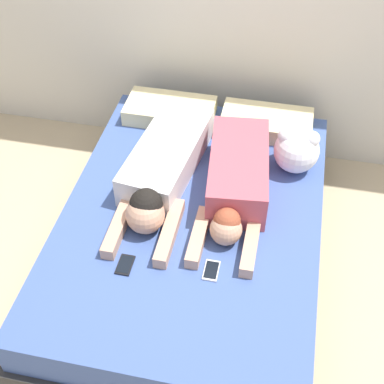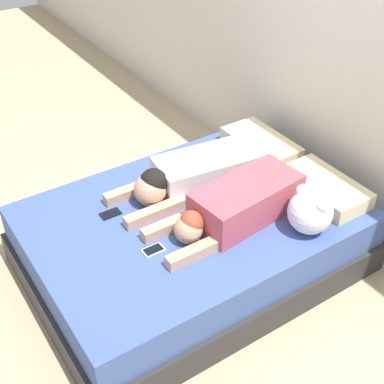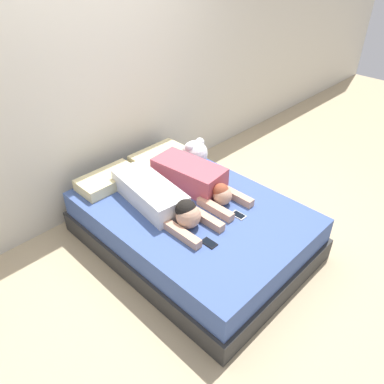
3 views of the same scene
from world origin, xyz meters
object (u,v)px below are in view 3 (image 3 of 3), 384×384
object	(u,v)px
bed	(192,225)
cell_phone_right	(238,215)
pillow_head_right	(159,156)
plush_toy	(195,153)
cell_phone_left	(209,243)
person_left	(160,198)
pillow_head_left	(108,180)
person_right	(195,178)

from	to	relation	value
bed	cell_phone_right	xyz separation A→B (m)	(0.18, -0.38, 0.23)
pillow_head_right	plush_toy	world-z (taller)	plush_toy
pillow_head_right	cell_phone_right	world-z (taller)	pillow_head_right
pillow_head_right	cell_phone_left	bearing A→B (deg)	-114.63
bed	cell_phone_right	world-z (taller)	cell_phone_right
cell_phone_left	pillow_head_right	bearing A→B (deg)	65.37
pillow_head_right	person_left	world-z (taller)	person_left
pillow_head_left	plush_toy	world-z (taller)	plush_toy
person_left	cell_phone_right	distance (m)	0.70
pillow_head_left	pillow_head_right	bearing A→B (deg)	0.00
bed	person_right	distance (m)	0.44
pillow_head_left	plush_toy	size ratio (longest dim) A/B	2.06
pillow_head_left	person_right	world-z (taller)	person_right
pillow_head_left	person_left	xyz separation A→B (m)	(0.10, -0.63, 0.05)
cell_phone_left	person_left	bearing A→B (deg)	86.51
plush_toy	person_right	bearing A→B (deg)	-135.61
pillow_head_right	cell_phone_left	xyz separation A→B (m)	(-0.57, -1.25, -0.05)
bed	plush_toy	world-z (taller)	plush_toy
pillow_head_left	plush_toy	xyz separation A→B (m)	(0.84, -0.33, 0.09)
pillow_head_left	plush_toy	distance (m)	0.91
pillow_head_right	plush_toy	distance (m)	0.40
pillow_head_left	cell_phone_left	world-z (taller)	pillow_head_left
plush_toy	pillow_head_right	bearing A→B (deg)	121.87
plush_toy	cell_phone_left	bearing A→B (deg)	-130.33
person_left	person_right	distance (m)	0.43
person_right	bed	bearing A→B (deg)	-140.85
person_left	person_right	xyz separation A→B (m)	(0.43, -0.01, 0.01)
pillow_head_right	person_right	xyz separation A→B (m)	(-0.10, -0.63, 0.06)
bed	cell_phone_left	world-z (taller)	cell_phone_left
bed	cell_phone_right	bearing A→B (deg)	-64.84
pillow_head_right	person_right	distance (m)	0.65
plush_toy	person_left	bearing A→B (deg)	-158.27
person_left	plush_toy	size ratio (longest dim) A/B	4.11
cell_phone_left	person_right	bearing A→B (deg)	52.63
person_left	cell_phone_right	bearing A→B (deg)	-55.10
bed	cell_phone_right	distance (m)	0.48
bed	person_right	xyz separation A→B (m)	(0.21, 0.17, 0.34)
person_left	plush_toy	world-z (taller)	plush_toy
bed	pillow_head_left	bearing A→B (deg)	111.50
cell_phone_left	cell_phone_right	xyz separation A→B (m)	(0.43, 0.06, 0.00)
pillow_head_right	plush_toy	bearing A→B (deg)	-58.13
bed	plush_toy	size ratio (longest dim) A/B	7.30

